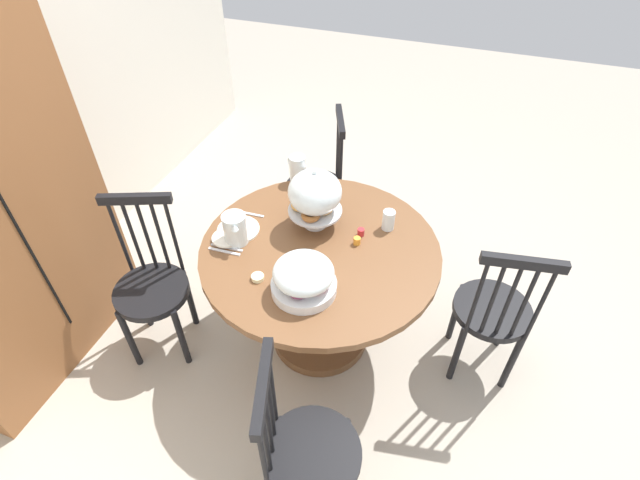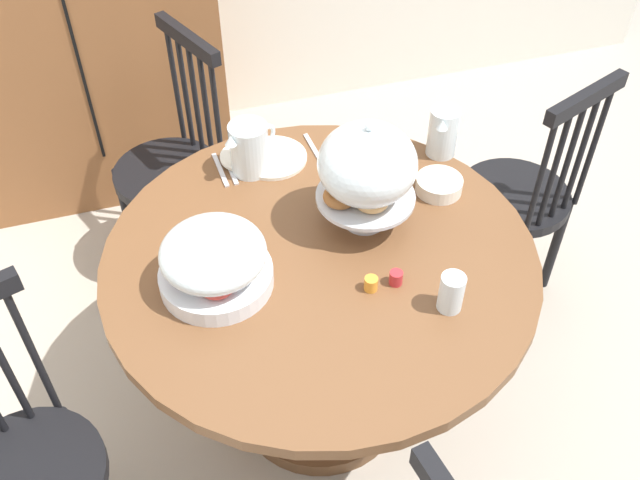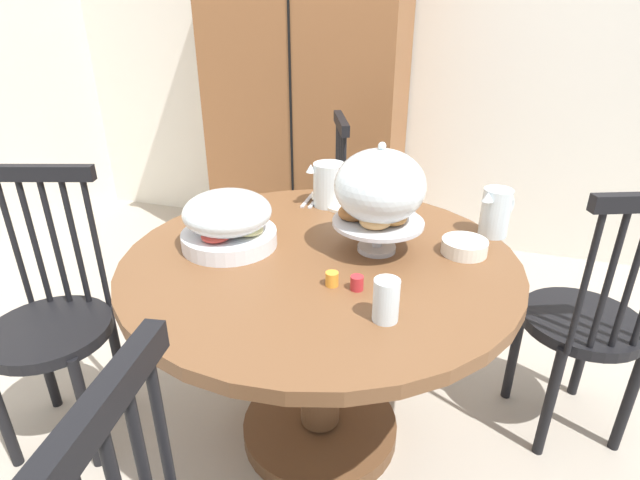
{
  "view_description": "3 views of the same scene",
  "coord_description": "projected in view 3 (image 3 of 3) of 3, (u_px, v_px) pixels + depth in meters",
  "views": [
    {
      "loc": [
        -1.71,
        -0.61,
        2.37
      ],
      "look_at": [
        -0.06,
        -0.03,
        0.79
      ],
      "focal_mm": 26.84,
      "sensor_mm": 36.0,
      "label": 1
    },
    {
      "loc": [
        -0.48,
        -1.35,
        2.16
      ],
      "look_at": [
        -0.06,
        -0.03,
        0.79
      ],
      "focal_mm": 40.33,
      "sensor_mm": 36.0,
      "label": 2
    },
    {
      "loc": [
        0.36,
        -1.32,
        1.43
      ],
      "look_at": [
        -0.06,
        -0.03,
        0.79
      ],
      "focal_mm": 27.89,
      "sensor_mm": 36.0,
      "label": 3
    }
  ],
  "objects": [
    {
      "name": "jam_jar_strawberry",
      "position": [
        357.0,
        283.0,
        1.33
      ],
      "size": [
        0.04,
        0.04,
        0.04
      ],
      "primitive_type": "cylinder",
      "color": "#B7282D",
      "rests_on": "dining_table"
    },
    {
      "name": "windsor_chair_facing_door",
      "position": [
        312.0,
        224.0,
        2.47
      ],
      "size": [
        0.43,
        0.43,
        0.97
      ],
      "color": "black",
      "rests_on": "ground_plane"
    },
    {
      "name": "table_knife",
      "position": [
        315.0,
        200.0,
        1.95
      ],
      "size": [
        0.02,
        0.17,
        0.01
      ],
      "primitive_type": "cube",
      "rotation": [
        0.0,
        0.0,
        7.9
      ],
      "color": "silver",
      "rests_on": "dining_table"
    },
    {
      "name": "pastry_stand_with_dome",
      "position": [
        379.0,
        191.0,
        1.47
      ],
      "size": [
        0.28,
        0.28,
        0.34
      ],
      "color": "silver",
      "rests_on": "dining_table"
    },
    {
      "name": "windsor_chair_far_side",
      "position": [
        52.0,
        327.0,
        1.68
      ],
      "size": [
        0.43,
        0.42,
        0.97
      ],
      "color": "black",
      "rests_on": "ground_plane"
    },
    {
      "name": "butter_dish",
      "position": [
        257.0,
        216.0,
        1.78
      ],
      "size": [
        0.06,
        0.06,
        0.02
      ],
      "primitive_type": "cylinder",
      "color": "beige",
      "rests_on": "dining_table"
    },
    {
      "name": "jam_jar_apricot",
      "position": [
        332.0,
        279.0,
        1.35
      ],
      "size": [
        0.04,
        0.04,
        0.04
      ],
      "primitive_type": "cylinder",
      "color": "orange",
      "rests_on": "dining_table"
    },
    {
      "name": "drinking_glass",
      "position": [
        386.0,
        300.0,
        1.19
      ],
      "size": [
        0.06,
        0.06,
        0.11
      ],
      "primitive_type": "cylinder",
      "color": "silver",
      "rests_on": "dining_table"
    },
    {
      "name": "milk_pitcher",
      "position": [
        329.0,
        186.0,
        1.88
      ],
      "size": [
        0.18,
        0.13,
        0.17
      ],
      "color": "silver",
      "rests_on": "dining_table"
    },
    {
      "name": "orange_juice_pitcher",
      "position": [
        495.0,
        214.0,
        1.63
      ],
      "size": [
        0.12,
        0.16,
        0.16
      ],
      "color": "silver",
      "rests_on": "dining_table"
    },
    {
      "name": "soup_spoon",
      "position": [
        387.0,
        207.0,
        1.88
      ],
      "size": [
        0.02,
        0.17,
        0.01
      ],
      "primitive_type": "cube",
      "rotation": [
        0.0,
        0.0,
        7.9
      ],
      "color": "silver",
      "rests_on": "dining_table"
    },
    {
      "name": "cereal_bowl",
      "position": [
        464.0,
        247.0,
        1.53
      ],
      "size": [
        0.14,
        0.14,
        0.04
      ],
      "primitive_type": "cylinder",
      "color": "white",
      "rests_on": "dining_table"
    },
    {
      "name": "fruit_platter_covered",
      "position": [
        228.0,
        221.0,
        1.55
      ],
      "size": [
        0.3,
        0.3,
        0.18
      ],
      "color": "silver",
      "rests_on": "dining_table"
    },
    {
      "name": "china_plate_large",
      "position": [
        350.0,
        203.0,
        1.91
      ],
      "size": [
        0.22,
        0.22,
        0.01
      ],
      "primitive_type": "cylinder",
      "color": "white",
      "rests_on": "dining_table"
    },
    {
      "name": "wall_back",
      "position": [
        429.0,
        32.0,
        2.87
      ],
      "size": [
        4.8,
        0.06,
        2.6
      ],
      "primitive_type": "cube",
      "color": "silver",
      "rests_on": "ground_plane"
    },
    {
      "name": "china_plate_small",
      "position": [
        330.0,
        196.0,
        1.95
      ],
      "size": [
        0.15,
        0.15,
        0.01
      ],
      "primitive_type": "cylinder",
      "color": "white",
      "rests_on": "china_plate_large"
    },
    {
      "name": "wooden_armoire",
      "position": [
        308.0,
        91.0,
        2.9
      ],
      "size": [
        1.18,
        0.6,
        1.96
      ],
      "color": "brown",
      "rests_on": "ground_plane"
    },
    {
      "name": "dinner_fork",
      "position": [
        308.0,
        200.0,
        1.96
      ],
      "size": [
        0.02,
        0.17,
        0.01
      ],
      "primitive_type": "cube",
      "rotation": [
        0.0,
        0.0,
        7.9
      ],
      "color": "silver",
      "rests_on": "dining_table"
    },
    {
      "name": "ground_plane",
      "position": [
        338.0,
        431.0,
        1.85
      ],
      "size": [
        10.0,
        10.0,
        0.0
      ],
      "primitive_type": "plane",
      "color": "#A89E8E"
    },
    {
      "name": "dining_table",
      "position": [
        320.0,
        312.0,
        1.62
      ],
      "size": [
        1.21,
        1.21,
        0.74
      ],
      "color": "brown",
      "rests_on": "ground_plane"
    },
    {
      "name": "windsor_chair_by_cabinet",
      "position": [
        586.0,
        325.0,
        1.68
      ],
      "size": [
        0.43,
        0.43,
        0.97
      ],
      "color": "black",
      "rests_on": "ground_plane"
    }
  ]
}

